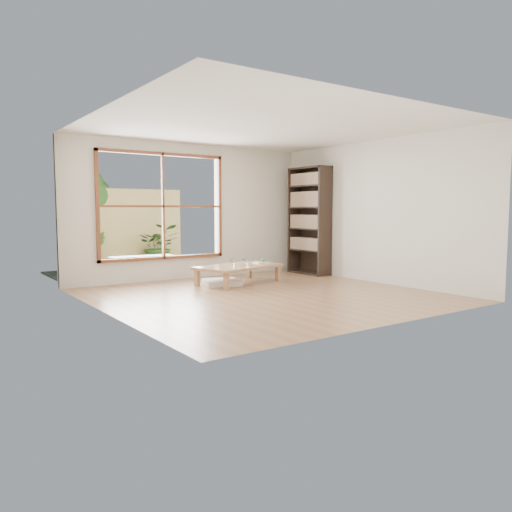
{
  "coord_description": "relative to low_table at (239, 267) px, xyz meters",
  "views": [
    {
      "loc": [
        -4.55,
        -6.28,
        1.34
      ],
      "look_at": [
        0.3,
        0.66,
        0.55
      ],
      "focal_mm": 35.0,
      "sensor_mm": 36.0,
      "label": 1
    }
  ],
  "objects": [
    {
      "name": "deck",
      "position": [
        -0.92,
        2.32,
        -0.3
      ],
      "size": [
        2.8,
        2.0,
        0.05
      ],
      "primitive_type": "cube",
      "color": "#332E25",
      "rests_on": "ground"
    },
    {
      "name": "bamboo_fence",
      "position": [
        -0.92,
        3.32,
        0.6
      ],
      "size": [
        2.8,
        0.06,
        1.8
      ],
      "primitive_type": "cube",
      "color": "#D6C76E",
      "rests_on": "ground"
    },
    {
      "name": "garden_tree",
      "position": [
        -1.6,
        3.62,
        1.33
      ],
      "size": [
        1.04,
        0.85,
        2.22
      ],
      "color": "#4C3D2D",
      "rests_on": "ground"
    },
    {
      "name": "low_table",
      "position": [
        0.0,
        0.0,
        0.0
      ],
      "size": [
        1.71,
        1.23,
        0.34
      ],
      "rotation": [
        0.0,
        0.0,
        0.25
      ],
      "color": "#9C7B4B",
      "rests_on": "ground"
    },
    {
      "name": "ground",
      "position": [
        -0.32,
        -1.24,
        -0.3
      ],
      "size": [
        5.0,
        5.0,
        0.0
      ],
      "primitive_type": "plane",
      "color": "#9A784D",
      "rests_on": "ground"
    },
    {
      "name": "bookshelf",
      "position": [
        1.98,
        0.35,
        0.81
      ],
      "size": [
        0.35,
        1.0,
        2.21
      ],
      "primitive_type": "cube",
      "color": "black",
      "rests_on": "ground"
    },
    {
      "name": "floor_cushion",
      "position": [
        -0.32,
        0.07,
        -0.25
      ],
      "size": [
        0.76,
        0.76,
        0.09
      ],
      "primitive_type": "cube",
      "rotation": [
        0.0,
        0.0,
        -0.29
      ],
      "color": "beige",
      "rests_on": "ground"
    },
    {
      "name": "shrub_left",
      "position": [
        -1.68,
        2.98,
        0.15
      ],
      "size": [
        0.47,
        0.38,
        0.85
      ],
      "primitive_type": "imported",
      "rotation": [
        0.0,
        0.0,
        -0.0
      ],
      "color": "#396926",
      "rests_on": "deck"
    },
    {
      "name": "shrub_right",
      "position": [
        -0.2,
        3.0,
        0.23
      ],
      "size": [
        1.11,
        1.03,
        0.99
      ],
      "primitive_type": "imported",
      "rotation": [
        0.0,
        0.0,
        -0.35
      ],
      "color": "#396926",
      "rests_on": "deck"
    },
    {
      "name": "glass_small",
      "position": [
        -0.08,
        0.09,
        0.08
      ],
      "size": [
        0.06,
        0.06,
        0.08
      ],
      "primitive_type": "cylinder",
      "color": "silver",
      "rests_on": "low_table"
    },
    {
      "name": "glass_mid",
      "position": [
        0.14,
        0.02,
        0.09
      ],
      "size": [
        0.08,
        0.08,
        0.11
      ],
      "primitive_type": "cylinder",
      "color": "silver",
      "rests_on": "low_table"
    },
    {
      "name": "glass_short",
      "position": [
        0.0,
        0.21,
        0.09
      ],
      "size": [
        0.08,
        0.08,
        0.1
      ],
      "primitive_type": "cylinder",
      "color": "silver",
      "rests_on": "low_table"
    },
    {
      "name": "garden_bench",
      "position": [
        -1.08,
        1.9,
        0.06
      ],
      "size": [
        1.28,
        0.48,
        0.39
      ],
      "rotation": [
        0.0,
        0.0,
        -0.09
      ],
      "color": "black",
      "rests_on": "deck"
    },
    {
      "name": "food_tray",
      "position": [
        0.55,
        0.07,
        0.06
      ],
      "size": [
        0.29,
        0.21,
        0.09
      ],
      "rotation": [
        0.0,
        0.0,
        0.04
      ],
      "color": "white",
      "rests_on": "low_table"
    },
    {
      "name": "glass_tall",
      "position": [
        0.08,
        -0.13,
        0.1
      ],
      "size": [
        0.07,
        0.07,
        0.13
      ],
      "primitive_type": "cylinder",
      "color": "silver",
      "rests_on": "low_table"
    }
  ]
}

